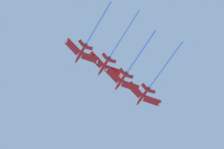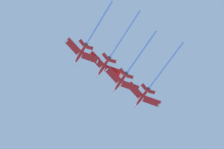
# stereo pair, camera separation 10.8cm
# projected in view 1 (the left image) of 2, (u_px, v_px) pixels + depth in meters

# --- Properties ---
(jet_far_left) EXTENTS (21.95, 33.63, 11.86)m
(jet_far_left) POSITION_uv_depth(u_px,v_px,m) (86.00, 45.00, 144.65)
(jet_far_left) COLOR red
(jet_inner_left) EXTENTS (23.09, 36.18, 13.46)m
(jet_inner_left) POSITION_uv_depth(u_px,v_px,m) (109.00, 58.00, 145.76)
(jet_inner_left) COLOR red
(jet_centre) EXTENTS (22.10, 34.43, 12.62)m
(jet_centre) POSITION_uv_depth(u_px,v_px,m) (127.00, 73.00, 145.09)
(jet_centre) COLOR red
(jet_inner_right) EXTENTS (23.37, 36.99, 13.55)m
(jet_inner_right) POSITION_uv_depth(u_px,v_px,m) (150.00, 87.00, 145.40)
(jet_inner_right) COLOR red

